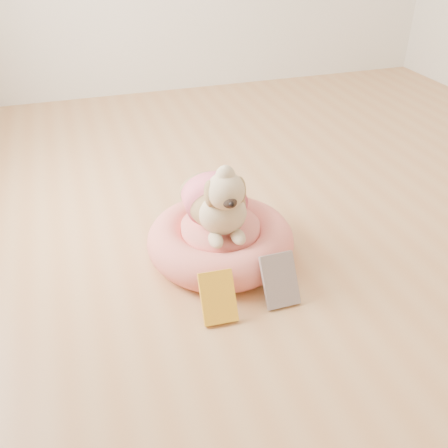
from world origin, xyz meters
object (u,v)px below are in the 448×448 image
object	(u,v)px
book_yellow	(218,297)
book_white	(280,280)
dog	(217,189)
pet_bed	(220,240)

from	to	relation	value
book_yellow	book_white	xyz separation A→B (m)	(0.25, 0.01, 0.01)
dog	book_yellow	xyz separation A→B (m)	(-0.11, -0.37, -0.25)
book_yellow	book_white	distance (m)	0.25
pet_bed	dog	bearing A→B (deg)	156.63
pet_bed	dog	world-z (taller)	dog
dog	book_yellow	bearing A→B (deg)	-104.01
book_yellow	book_white	world-z (taller)	book_white
dog	book_yellow	distance (m)	0.46
pet_bed	dog	size ratio (longest dim) A/B	1.38
pet_bed	book_white	bearing A→B (deg)	-69.60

